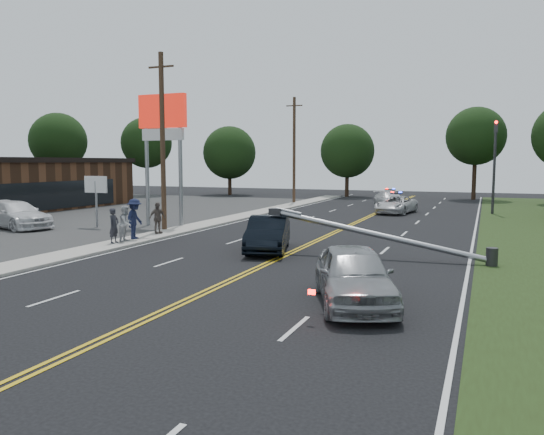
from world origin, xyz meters
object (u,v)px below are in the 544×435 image
at_px(pylon_sign, 163,128).
at_px(utility_pole_mid, 163,142).
at_px(emergency_a, 396,205).
at_px(bystander_b, 126,224).
at_px(bystander_d, 157,218).
at_px(crashed_sedan, 268,234).
at_px(fallen_streetlight, 389,237).
at_px(utility_pole_far, 294,150).
at_px(bystander_a, 114,226).
at_px(bystander_c, 135,219).
at_px(emergency_b, 390,200).
at_px(parked_car, 16,215).
at_px(traffic_signal, 495,158).
at_px(waiting_sedan, 354,275).
at_px(small_sign, 96,189).

xyz_separation_m(pylon_sign, utility_pole_mid, (1.30, -2.00, -0.91)).
relative_size(emergency_a, bystander_b, 2.79).
bearing_deg(bystander_d, crashed_sedan, -85.90).
height_order(fallen_streetlight, utility_pole_far, utility_pole_far).
xyz_separation_m(pylon_sign, emergency_a, (11.91, 13.67, -5.33)).
bearing_deg(emergency_a, bystander_a, -106.30).
bearing_deg(utility_pole_far, bystander_c, -88.22).
height_order(emergency_a, bystander_a, bystander_a).
xyz_separation_m(utility_pole_far, emergency_b, (9.30, -1.29, -4.39)).
xyz_separation_m(bystander_a, bystander_d, (-0.01, 3.59, 0.01)).
relative_size(fallen_streetlight, emergency_b, 1.95).
xyz_separation_m(pylon_sign, bystander_a, (2.04, -7.33, -5.05)).
height_order(parked_car, bystander_d, bystander_d).
distance_m(parked_car, bystander_c, 9.93).
bearing_deg(parked_car, emergency_b, -24.24).
bearing_deg(crashed_sedan, bystander_d, 146.19).
height_order(bystander_b, bystander_d, bystander_b).
relative_size(parked_car, bystander_b, 3.21).
distance_m(utility_pole_far, emergency_b, 10.36).
height_order(bystander_a, bystander_c, bystander_c).
distance_m(utility_pole_far, emergency_a, 13.12).
distance_m(parked_car, bystander_a, 10.23).
bearing_deg(bystander_a, parked_car, 69.28).
xyz_separation_m(traffic_signal, bystander_a, (-16.76, -23.33, -3.26)).
xyz_separation_m(utility_pole_mid, bystander_c, (0.80, -3.82, -3.96)).
bearing_deg(fallen_streetlight, bystander_c, 179.16).
distance_m(utility_pole_mid, bystander_d, 4.53).
height_order(pylon_sign, utility_pole_mid, utility_pole_mid).
relative_size(waiting_sedan, bystander_c, 2.40).
xyz_separation_m(emergency_a, bystander_a, (-9.87, -21.00, 0.28)).
xyz_separation_m(small_sign, bystander_a, (5.54, -5.33, -1.39)).
distance_m(pylon_sign, bystander_c, 7.87).
distance_m(utility_pole_mid, emergency_a, 19.43).
relative_size(emergency_a, bystander_d, 2.86).
bearing_deg(crashed_sedan, fallen_streetlight, -15.61).
bearing_deg(small_sign, crashed_sedan, -17.49).
relative_size(utility_pole_far, waiting_sedan, 2.07).
xyz_separation_m(pylon_sign, crashed_sedan, (9.40, -6.07, -5.22)).
height_order(emergency_b, bystander_d, bystander_d).
bearing_deg(pylon_sign, small_sign, -150.26).
distance_m(waiting_sedan, bystander_c, 14.93).
relative_size(bystander_a, bystander_c, 0.82).
distance_m(waiting_sedan, emergency_a, 27.18).
bearing_deg(traffic_signal, bystander_d, -130.35).
bearing_deg(bystander_c, parked_car, 69.32).
height_order(crashed_sedan, bystander_c, bystander_c).
height_order(traffic_signal, emergency_b, traffic_signal).
bearing_deg(fallen_streetlight, utility_pole_mid, 163.36).
height_order(small_sign, bystander_b, small_sign).
relative_size(utility_pole_far, emergency_a, 2.07).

